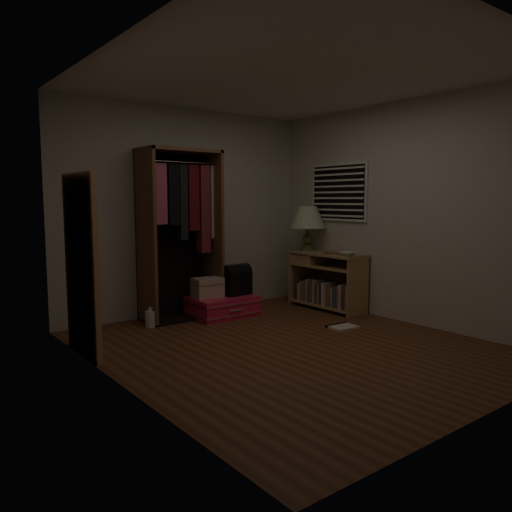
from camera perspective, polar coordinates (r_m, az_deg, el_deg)
name	(u,v)px	position (r m, az deg, el deg)	size (l,w,h in m)	color
ground	(291,346)	(5.05, 3.97, -10.27)	(4.00, 4.00, 0.00)	#542C18
room_walls	(295,195)	(4.92, 4.43, 7.01)	(3.52, 4.02, 2.60)	beige
console_bookshelf	(325,279)	(6.73, 7.88, -2.65)	(0.42, 1.12, 0.75)	#A68050
open_wardrobe	(182,219)	(6.17, -8.42, 4.21)	(1.03, 0.50, 2.05)	brown
floor_mirror	(82,265)	(4.89, -19.30, -0.98)	(0.06, 0.80, 1.70)	tan
pink_suitcase	(223,306)	(6.29, -3.83, -5.73)	(0.83, 0.61, 0.25)	#DE1B44
train_case	(208,287)	(6.19, -5.56, -3.60)	(0.38, 0.27, 0.26)	tan
black_bag	(236,279)	(6.34, -2.33, -2.63)	(0.37, 0.25, 0.39)	black
table_lamp	(308,218)	(6.90, 5.95, 4.31)	(0.63, 0.63, 0.61)	#475429
brass_tray	(334,253)	(6.59, 8.85, 0.33)	(0.34, 0.34, 0.02)	#AF8543
ceramic_bowl	(347,254)	(6.36, 10.36, 0.24)	(0.20, 0.20, 0.05)	#B0D2AF
white_jug	(151,318)	(5.89, -11.93, -6.99)	(0.17, 0.17, 0.23)	silver
floor_book	(342,327)	(5.81, 9.76, -7.96)	(0.33, 0.27, 0.03)	beige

